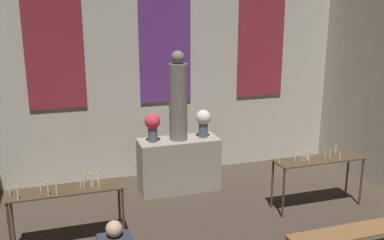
% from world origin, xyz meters
% --- Properties ---
extents(wall_back, '(7.45, 0.16, 4.64)m').
position_xyz_m(wall_back, '(0.00, 11.56, 2.35)').
color(wall_back, beige).
rests_on(wall_back, ground_plane).
extents(altar, '(1.46, 0.60, 0.96)m').
position_xyz_m(altar, '(0.00, 10.60, 0.48)').
color(altar, gray).
rests_on(altar, ground_plane).
extents(statue, '(0.33, 0.33, 1.59)m').
position_xyz_m(statue, '(0.00, 10.60, 1.71)').
color(statue, slate).
rests_on(statue, altar).
extents(flower_vase_left, '(0.28, 0.28, 0.51)m').
position_xyz_m(flower_vase_left, '(-0.47, 10.60, 1.27)').
color(flower_vase_left, '#4C5666').
rests_on(flower_vase_left, altar).
extents(flower_vase_right, '(0.28, 0.28, 0.51)m').
position_xyz_m(flower_vase_right, '(0.47, 10.60, 1.27)').
color(flower_vase_right, '#4C5666').
rests_on(flower_vase_right, altar).
extents(candle_rack_left, '(1.54, 0.43, 1.05)m').
position_xyz_m(candle_rack_left, '(-2.01, 9.20, 0.74)').
color(candle_rack_left, '#473823').
rests_on(candle_rack_left, ground_plane).
extents(candle_rack_right, '(1.54, 0.43, 1.05)m').
position_xyz_m(candle_rack_right, '(2.01, 9.20, 0.74)').
color(candle_rack_right, '#473823').
rests_on(candle_rack_right, ground_plane).
extents(pew_back_right, '(2.48, 0.36, 0.46)m').
position_xyz_m(pew_back_right, '(1.84, 7.62, 0.35)').
color(pew_back_right, brown).
rests_on(pew_back_right, ground_plane).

